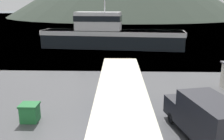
{
  "coord_description": "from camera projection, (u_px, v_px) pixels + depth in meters",
  "views": [
    {
      "loc": [
        -1.07,
        -3.42,
        7.34
      ],
      "look_at": [
        -1.74,
        16.6,
        2.0
      ],
      "focal_mm": 40.0,
      "sensor_mm": 36.0,
      "label": 1
    }
  ],
  "objects": [
    {
      "name": "tour_bus",
      "position": [
        121.0,
        105.0,
        14.09
      ],
      "size": [
        2.65,
        12.35,
        3.16
      ],
      "rotation": [
        0.0,
        0.0,
        0.01
      ],
      "color": "#194799",
      "rests_on": "ground"
    },
    {
      "name": "delivery_van",
      "position": [
        205.0,
        117.0,
        13.7
      ],
      "size": [
        3.4,
        6.11,
        2.49
      ],
      "rotation": [
        0.0,
        0.0,
        0.23
      ],
      "color": "#2D2D33",
      "rests_on": "ground"
    },
    {
      "name": "water_surface",
      "position": [
        122.0,
        17.0,
        143.76
      ],
      "size": [
        240.0,
        240.0,
        0.0
      ],
      "primitive_type": "plane",
      "color": "slate",
      "rests_on": "ground"
    },
    {
      "name": "storage_bin",
      "position": [
        30.0,
        112.0,
        15.97
      ],
      "size": [
        1.16,
        1.07,
        1.18
      ],
      "color": "#287F3D",
      "rests_on": "ground"
    },
    {
      "name": "fishing_boat",
      "position": [
        109.0,
        35.0,
        42.2
      ],
      "size": [
        24.24,
        7.2,
        10.85
      ],
      "rotation": [
        0.0,
        0.0,
        4.6
      ],
      "color": "black",
      "rests_on": "water_surface"
    }
  ]
}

